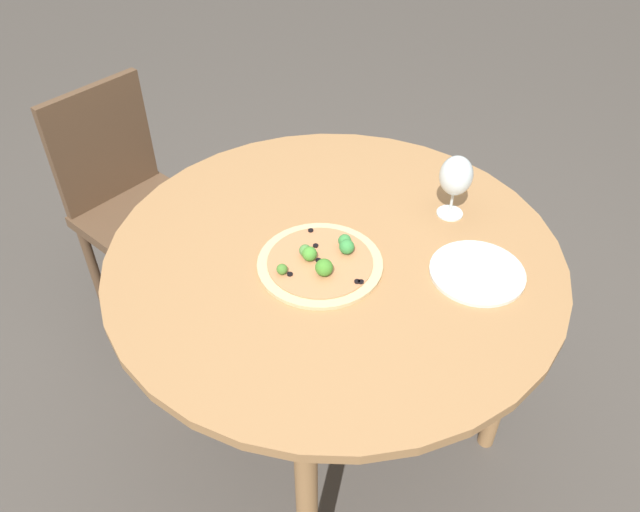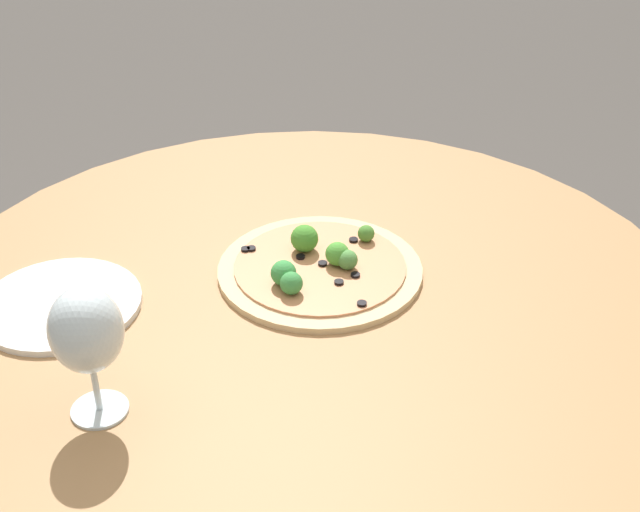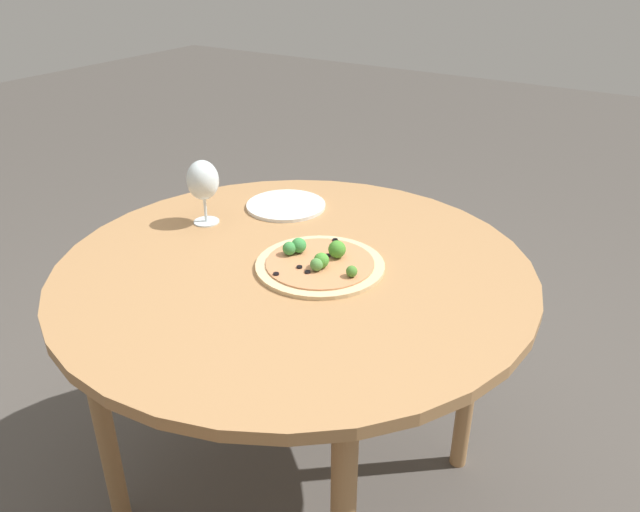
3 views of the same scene
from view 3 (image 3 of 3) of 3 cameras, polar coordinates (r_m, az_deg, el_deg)
The scene contains 5 objects.
ground_plane at distance 1.99m, azimuth -1.93°, elevation -20.52°, with size 12.00×12.00×0.00m, color #4C4742.
dining_table at distance 1.55m, azimuth -2.33°, elevation -3.23°, with size 1.15×1.15×0.76m.
pizza at distance 1.49m, azimuth -0.03°, elevation -0.61°, with size 0.31×0.31×0.06m.
wine_glass at distance 1.71m, azimuth -10.67°, elevation 6.73°, with size 0.09×0.09×0.18m.
plate_near at distance 1.83m, azimuth -3.13°, elevation 4.64°, with size 0.23×0.23×0.01m.
Camera 3 is at (-0.77, 1.09, 1.48)m, focal length 35.00 mm.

